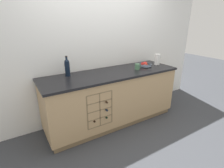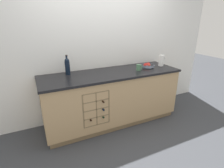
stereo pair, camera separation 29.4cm
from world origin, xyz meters
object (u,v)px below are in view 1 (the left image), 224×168
ceramic_mug (137,67)px  fruit_bowl (145,65)px  white_pitcher (157,59)px  standing_wine_bottle (67,67)px

ceramic_mug → fruit_bowl: bearing=18.4°
white_pitcher → standing_wine_bottle: (-1.70, 0.19, 0.03)m
fruit_bowl → standing_wine_bottle: 1.42m
ceramic_mug → white_pitcher: bearing=7.8°
fruit_bowl → white_pitcher: 0.31m
white_pitcher → ceramic_mug: size_ratio=1.65×
fruit_bowl → standing_wine_bottle: size_ratio=0.81×
white_pitcher → standing_wine_bottle: standing_wine_bottle is taller
white_pitcher → fruit_bowl: bearing=178.8°
white_pitcher → standing_wine_bottle: bearing=173.7°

